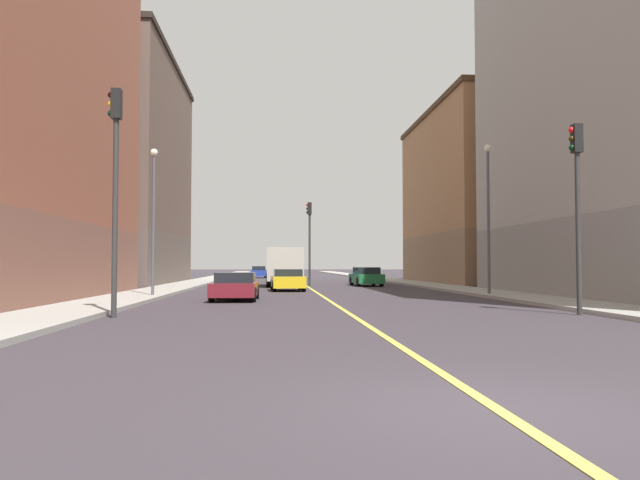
{
  "coord_description": "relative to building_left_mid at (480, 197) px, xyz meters",
  "views": [
    {
      "loc": [
        -2.41,
        -6.55,
        1.56
      ],
      "look_at": [
        1.3,
        42.76,
        3.55
      ],
      "focal_mm": 34.59,
      "sensor_mm": 36.0,
      "label": 1
    }
  ],
  "objects": [
    {
      "name": "ground_plane",
      "position": [
        -14.84,
        -43.81,
        -7.22
      ],
      "size": [
        400.0,
        400.0,
        0.0
      ],
      "primitive_type": "plane",
      "color": "#373037",
      "rests_on": "ground"
    },
    {
      "name": "sidewalk_left",
      "position": [
        -5.9,
        5.19,
        -7.15
      ],
      "size": [
        2.88,
        168.0,
        0.15
      ],
      "primitive_type": "cube",
      "color": "#9E9B93",
      "rests_on": "ground"
    },
    {
      "name": "sidewalk_right",
      "position": [
        -23.78,
        5.19,
        -7.15
      ],
      "size": [
        2.88,
        168.0,
        0.15
      ],
      "primitive_type": "cube",
      "color": "#9E9B93",
      "rests_on": "ground"
    },
    {
      "name": "lane_center_stripe",
      "position": [
        -14.84,
        5.19,
        -7.22
      ],
      "size": [
        0.16,
        154.0,
        0.01
      ],
      "primitive_type": "cube",
      "color": "#E5D14C",
      "rests_on": "ground"
    },
    {
      "name": "building_left_mid",
      "position": [
        0.0,
        0.0,
        0.0
      ],
      "size": [
        9.22,
        20.15,
        14.43
      ],
      "color": "#8F6B4F",
      "rests_on": "ground"
    },
    {
      "name": "building_right_midblock",
      "position": [
        -29.68,
        -0.46,
        1.71
      ],
      "size": [
        9.22,
        20.64,
        17.85
      ],
      "color": "brown",
      "rests_on": "ground"
    },
    {
      "name": "traffic_light_left_near",
      "position": [
        -7.76,
        -31.78,
        -3.35
      ],
      "size": [
        0.4,
        0.32,
        5.99
      ],
      "color": "#2D2D2D",
      "rests_on": "ground"
    },
    {
      "name": "traffic_light_right_near",
      "position": [
        -21.96,
        -31.78,
        -2.88
      ],
      "size": [
        0.4,
        0.32,
        6.81
      ],
      "color": "#2D2D2D",
      "rests_on": "ground"
    },
    {
      "name": "traffic_light_median_far",
      "position": [
        -14.65,
        -5.36,
        -3.26
      ],
      "size": [
        0.4,
        0.32,
        6.14
      ],
      "color": "#2D2D2D",
      "rests_on": "ground"
    },
    {
      "name": "street_lamp_left_near",
      "position": [
        -6.74,
        -20.92,
        -2.64
      ],
      "size": [
        0.36,
        0.36,
        7.34
      ],
      "color": "#4C4C51",
      "rests_on": "ground"
    },
    {
      "name": "street_lamp_right_near",
      "position": [
        -22.94,
        -20.77,
        -2.86
      ],
      "size": [
        0.36,
        0.36,
        6.93
      ],
      "color": "#4C4C51",
      "rests_on": "ground"
    },
    {
      "name": "car_green",
      "position": [
        -10.44,
        -5.24,
        -6.54
      ],
      "size": [
        2.08,
        4.53,
        1.38
      ],
      "color": "#1E6B38",
      "rests_on": "ground"
    },
    {
      "name": "car_yellow",
      "position": [
        -16.42,
        -13.2,
        -6.58
      ],
      "size": [
        2.07,
        4.36,
        1.3
      ],
      "color": "gold",
      "rests_on": "ground"
    },
    {
      "name": "car_black",
      "position": [
        -16.51,
        9.76,
        -6.6
      ],
      "size": [
        1.82,
        4.01,
        1.29
      ],
      "color": "black",
      "rests_on": "ground"
    },
    {
      "name": "car_blue",
      "position": [
        -19.02,
        24.09,
        -6.56
      ],
      "size": [
        1.89,
        4.18,
        1.39
      ],
      "color": "#23389E",
      "rests_on": "ground"
    },
    {
      "name": "car_maroon",
      "position": [
        -18.94,
        -23.06,
        -6.61
      ],
      "size": [
        2.03,
        4.18,
        1.22
      ],
      "color": "maroon",
      "rests_on": "ground"
    },
    {
      "name": "car_teal",
      "position": [
        -16.49,
        19.25,
        -6.57
      ],
      "size": [
        1.86,
        4.36,
        1.34
      ],
      "color": "#196670",
      "rests_on": "ground"
    },
    {
      "name": "box_truck",
      "position": [
        -16.47,
        -5.84,
        -5.7
      ],
      "size": [
        2.58,
        6.88,
        2.75
      ],
      "color": "beige",
      "rests_on": "ground"
    }
  ]
}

